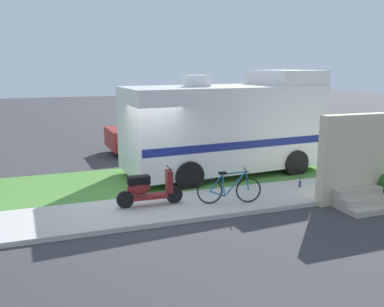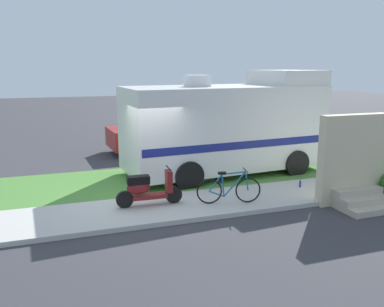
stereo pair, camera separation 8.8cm
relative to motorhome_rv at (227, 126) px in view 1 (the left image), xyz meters
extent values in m
plane|color=#38383D|center=(-3.28, -1.62, -1.66)|extent=(80.00, 80.00, 0.00)
cube|color=beige|center=(-3.28, -2.82, -1.60)|extent=(24.00, 2.00, 0.12)
cube|color=#4C8438|center=(-3.28, -0.12, -1.62)|extent=(24.00, 3.40, 0.08)
cube|color=silver|center=(-0.11, -0.01, -0.02)|extent=(6.82, 3.10, 2.69)
cube|color=silver|center=(2.30, 0.18, 1.57)|extent=(1.98, 2.60, 0.50)
cube|color=navy|center=(-0.11, -0.01, -0.42)|extent=(6.69, 3.11, 0.24)
cube|color=black|center=(3.18, 0.25, 0.45)|extent=(0.25, 2.21, 0.90)
cube|color=silver|center=(-1.10, -0.09, 1.50)|extent=(0.74, 0.65, 0.36)
cylinder|color=black|center=(1.85, 1.40, -1.21)|extent=(0.92, 0.35, 0.90)
cylinder|color=black|center=(2.04, -1.10, -1.21)|extent=(0.92, 0.35, 0.90)
cylinder|color=black|center=(-2.02, 1.10, -1.21)|extent=(0.92, 0.35, 0.90)
cylinder|color=black|center=(-1.83, -1.39, -1.21)|extent=(0.92, 0.35, 0.90)
cylinder|color=black|center=(-2.66, -2.64, -1.32)|extent=(0.44, 0.11, 0.44)
cylinder|color=black|center=(-3.93, -2.60, -1.32)|extent=(0.44, 0.11, 0.44)
cube|color=maroon|center=(-3.29, -2.62, -1.30)|extent=(0.90, 0.31, 0.10)
cube|color=black|center=(-3.57, -2.61, -0.84)|extent=(0.57, 0.28, 0.20)
ellipsoid|color=maroon|center=(-3.57, -2.61, -1.04)|extent=(0.61, 0.32, 0.36)
cube|color=maroon|center=(-2.78, -2.63, -0.94)|extent=(0.15, 0.32, 0.56)
cylinder|color=black|center=(-2.78, -2.63, -0.59)|extent=(0.05, 0.50, 0.04)
sphere|color=white|center=(-2.78, -2.63, -0.76)|extent=(0.12, 0.12, 0.12)
torus|color=black|center=(-0.81, -3.24, -1.21)|extent=(0.66, 0.19, 0.67)
torus|color=black|center=(-1.80, -3.01, -1.21)|extent=(0.66, 0.19, 0.67)
cylinder|color=#1E6699|center=(-1.16, -3.16, -1.03)|extent=(0.57, 0.17, 0.67)
cylinder|color=#1E6699|center=(-1.46, -3.09, -1.06)|extent=(0.10, 0.06, 0.60)
cylinder|color=#1E6699|center=(-1.19, -3.15, -0.73)|extent=(0.61, 0.18, 0.09)
cylinder|color=#1E6699|center=(-1.61, -3.05, -1.28)|extent=(0.40, 0.13, 0.18)
cylinder|color=#1E6699|center=(-1.64, -3.05, -0.98)|extent=(0.35, 0.12, 0.47)
cylinder|color=#1E6699|center=(-0.85, -3.23, -0.96)|extent=(0.12, 0.06, 0.51)
cube|color=black|center=(-1.49, -3.08, -0.73)|extent=(0.22, 0.14, 0.06)
cylinder|color=black|center=(-0.89, -3.22, -0.67)|extent=(0.15, 0.51, 0.03)
cube|color=maroon|center=(0.63, 4.47, -0.63)|extent=(2.49, 2.20, 1.50)
cube|color=black|center=(0.63, 4.47, -0.18)|extent=(2.37, 2.21, 0.44)
cube|color=maroon|center=(-1.97, 4.27, -0.99)|extent=(3.01, 2.24, 0.80)
cylinder|color=black|center=(0.74, 5.45, -1.28)|extent=(0.78, 0.30, 0.76)
cylinder|color=black|center=(0.88, 3.51, -1.28)|extent=(0.78, 0.30, 0.76)
cylinder|color=black|center=(-2.38, 5.22, -1.28)|extent=(0.78, 0.30, 0.76)
cylinder|color=black|center=(-2.23, 3.28, -1.28)|extent=(0.78, 0.30, 0.76)
cube|color=#B2A893|center=(1.97, -4.42, -1.58)|extent=(1.40, 0.96, 0.16)
cube|color=#B2A893|center=(1.97, -4.26, -1.42)|extent=(1.40, 0.64, 0.16)
cube|color=#B2A893|center=(1.97, -4.10, -1.26)|extent=(1.40, 0.32, 0.16)
cube|color=beige|center=(1.97, -3.79, -0.46)|extent=(2.00, 0.30, 2.40)
cylinder|color=navy|center=(1.27, -2.53, -1.46)|extent=(0.07, 0.07, 0.18)
cylinder|color=navy|center=(1.27, -2.53, -1.35)|extent=(0.03, 0.03, 0.04)
cylinder|color=black|center=(1.27, -2.53, -1.33)|extent=(0.03, 0.03, 0.01)
camera|label=1|loc=(-5.48, -12.12, 1.95)|focal=37.15mm
camera|label=2|loc=(-5.40, -12.15, 1.95)|focal=37.15mm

